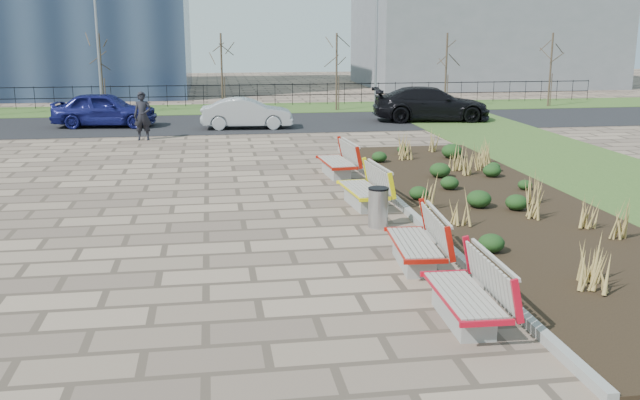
{
  "coord_description": "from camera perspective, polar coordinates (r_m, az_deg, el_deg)",
  "views": [
    {
      "loc": [
        -0.65,
        -10.98,
        4.34
      ],
      "look_at": [
        1.5,
        3.0,
        0.9
      ],
      "focal_mm": 40.0,
      "sensor_mm": 36.0,
      "label": 1
    }
  ],
  "objects": [
    {
      "name": "planting_bed",
      "position": [
        17.92,
        14.18,
        -0.6
      ],
      "size": [
        4.5,
        18.0,
        0.1
      ],
      "primitive_type": "cube",
      "color": "black",
      "rests_on": "ground"
    },
    {
      "name": "tree_e",
      "position": [
        39.62,
        10.05,
        10.14
      ],
      "size": [
        1.4,
        1.4,
        4.0
      ],
      "primitive_type": null,
      "color": "#4C3D2D",
      "rests_on": "grass_verge_far"
    },
    {
      "name": "grass_verge_far",
      "position": [
        39.22,
        -7.81,
        7.23
      ],
      "size": [
        80.0,
        5.0,
        0.04
      ],
      "primitive_type": "cube",
      "color": "#33511E",
      "rests_on": "ground"
    },
    {
      "name": "tree_d",
      "position": [
        38.13,
        1.33,
        10.21
      ],
      "size": [
        1.4,
        1.4,
        4.0
      ],
      "primitive_type": null,
      "color": "#4C3D2D",
      "rests_on": "grass_verge_far"
    },
    {
      "name": "car_silver",
      "position": [
        31.49,
        -5.87,
        6.92
      ],
      "size": [
        4.05,
        1.62,
        1.31
      ],
      "primitive_type": "imported",
      "rotation": [
        0.0,
        0.0,
        1.51
      ],
      "color": "#989B9F",
      "rests_on": "road"
    },
    {
      "name": "bench_c",
      "position": [
        17.63,
        3.42,
        1.07
      ],
      "size": [
        1.07,
        2.17,
        1.0
      ],
      "primitive_type": null,
      "rotation": [
        0.0,
        0.0,
        0.08
      ],
      "color": "#FFEA0D",
      "rests_on": "ground"
    },
    {
      "name": "pedestrian",
      "position": [
        28.94,
        -14.0,
        6.54
      ],
      "size": [
        0.71,
        0.48,
        1.9
      ],
      "primitive_type": "imported",
      "rotation": [
        0.0,
        0.0,
        -0.04
      ],
      "color": "black",
      "rests_on": "ground"
    },
    {
      "name": "tree_c",
      "position": [
        37.55,
        -7.86,
        10.04
      ],
      "size": [
        1.4,
        1.4,
        4.0
      ],
      "primitive_type": null,
      "color": "#4C3D2D",
      "rests_on": "grass_verge_far"
    },
    {
      "name": "building_grey",
      "position": [
        56.86,
        12.94,
        14.01
      ],
      "size": [
        18.0,
        12.0,
        10.0
      ],
      "primitive_type": "cube",
      "color": "slate",
      "rests_on": "ground"
    },
    {
      "name": "tree_b",
      "position": [
        37.92,
        -17.09,
        9.61
      ],
      "size": [
        1.4,
        1.4,
        4.0
      ],
      "primitive_type": null,
      "color": "#4C3D2D",
      "rests_on": "grass_verge_far"
    },
    {
      "name": "car_blue",
      "position": [
        33.21,
        -16.85,
        6.95
      ],
      "size": [
        4.68,
        2.3,
        1.53
      ],
      "primitive_type": "imported",
      "rotation": [
        0.0,
        0.0,
        1.46
      ],
      "color": "navy",
      "rests_on": "road"
    },
    {
      "name": "car_black",
      "position": [
        34.23,
        8.87,
        7.6
      ],
      "size": [
        5.71,
        2.86,
        1.59
      ],
      "primitive_type": "imported",
      "rotation": [
        0.0,
        0.0,
        1.45
      ],
      "color": "black",
      "rests_on": "road"
    },
    {
      "name": "tree_f",
      "position": [
        41.92,
        17.96,
        9.88
      ],
      "size": [
        1.4,
        1.4,
        4.0
      ],
      "primitive_type": null,
      "color": "#4C3D2D",
      "rests_on": "grass_verge_far"
    },
    {
      "name": "road",
      "position": [
        33.26,
        -7.6,
        6.08
      ],
      "size": [
        80.0,
        7.0,
        0.02
      ],
      "primitive_type": "cube",
      "color": "black",
      "rests_on": "ground"
    },
    {
      "name": "litter_bin",
      "position": [
        15.83,
        4.67,
        -0.63
      ],
      "size": [
        0.44,
        0.44,
        0.88
      ],
      "primitive_type": "cylinder",
      "color": "#B2B2B7",
      "rests_on": "ground"
    },
    {
      "name": "bench_b",
      "position": [
        13.34,
        7.53,
        -3.18
      ],
      "size": [
        1.06,
        2.16,
        1.0
      ],
      "primitive_type": null,
      "rotation": [
        0.0,
        0.0,
        -0.08
      ],
      "color": "#B2160B",
      "rests_on": "ground"
    },
    {
      "name": "lamp_west",
      "position": [
        37.38,
        -17.3,
        11.08
      ],
      "size": [
        0.24,
        0.6,
        6.0
      ],
      "primitive_type": null,
      "color": "gray",
      "rests_on": "grass_verge_far"
    },
    {
      "name": "bench_a",
      "position": [
        10.95,
        11.41,
        -7.14
      ],
      "size": [
        0.96,
        2.13,
        1.0
      ],
      "primitive_type": null,
      "rotation": [
        0.0,
        0.0,
        -0.03
      ],
      "color": "red",
      "rests_on": "ground"
    },
    {
      "name": "bench_d",
      "position": [
        21.23,
        1.3,
        3.25
      ],
      "size": [
        1.05,
        2.16,
        1.0
      ],
      "primitive_type": null,
      "rotation": [
        0.0,
        0.0,
        0.07
      ],
      "color": "#B0190B",
      "rests_on": "ground"
    },
    {
      "name": "planting_curb",
      "position": [
        17.15,
        6.99,
        -0.83
      ],
      "size": [
        0.16,
        18.0,
        0.15
      ],
      "primitive_type": "cube",
      "color": "gray",
      "rests_on": "ground"
    },
    {
      "name": "ground",
      "position": [
        11.82,
        -5.03,
        -7.92
      ],
      "size": [
        120.0,
        120.0,
        0.0
      ],
      "primitive_type": "plane",
      "color": "#88725D",
      "rests_on": "ground"
    },
    {
      "name": "lamp_east",
      "position": [
        38.0,
        4.51,
        11.67
      ],
      "size": [
        0.24,
        0.6,
        6.0
      ],
      "primitive_type": null,
      "color": "gray",
      "rests_on": "grass_verge_far"
    },
    {
      "name": "railing_fence",
      "position": [
        40.65,
        -7.88,
        8.33
      ],
      "size": [
        44.0,
        0.1,
        1.2
      ],
      "primitive_type": null,
      "color": "black",
      "rests_on": "grass_verge_far"
    }
  ]
}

